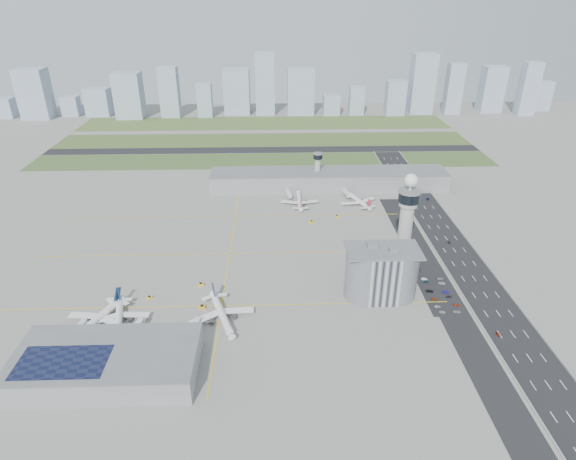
{
  "coord_description": "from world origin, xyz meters",
  "views": [
    {
      "loc": [
        -9.12,
        -255.81,
        162.92
      ],
      "look_at": [
        0.0,
        35.0,
        15.0
      ],
      "focal_mm": 30.0,
      "sensor_mm": 36.0,
      "label": 1
    }
  ],
  "objects_px": {
    "admin_building": "(381,273)",
    "car_hw_4": "(396,174)",
    "airplane_near_b": "(118,314)",
    "jet_bridge_near_2": "(190,338)",
    "airplane_far_b": "(358,198)",
    "airplane_near_a": "(95,316)",
    "car_lot_9": "(446,292)",
    "car_lot_3": "(430,291)",
    "control_tower": "(406,219)",
    "tug_2": "(202,307)",
    "airplane_near_c": "(222,311)",
    "tug_1": "(149,297)",
    "tug_3": "(201,284)",
    "car_lot_7": "(457,305)",
    "secondary_tower": "(318,167)",
    "airplane_far_a": "(299,198)",
    "car_lot_0": "(442,312)",
    "jet_bridge_near_1": "(131,339)",
    "tug_5": "(337,216)",
    "car_lot_2": "(435,299)",
    "tug_4": "(312,222)",
    "car_hw_0": "(498,334)",
    "car_lot_11": "(440,279)",
    "jet_bridge_near_0": "(71,340)",
    "car_lot_10": "(442,283)",
    "car_lot_1": "(438,307)",
    "car_lot_6": "(457,312)",
    "car_hw_1": "(449,242)",
    "tug_0": "(89,327)",
    "jet_bridge_far_1": "(344,191)",
    "car_hw_2": "(428,199)",
    "jet_bridge_far_0": "(287,192)",
    "car_lot_5": "(424,279)"
  },
  "relations": [
    {
      "from": "car_lot_2",
      "to": "tug_4",
      "type": "bearing_deg",
      "value": 25.03
    },
    {
      "from": "control_tower",
      "to": "airplane_near_b",
      "type": "xyz_separation_m",
      "value": [
        -165.92,
        -51.32,
        -29.65
      ]
    },
    {
      "from": "airplane_near_a",
      "to": "car_hw_0",
      "type": "bearing_deg",
      "value": 108.42
    },
    {
      "from": "airplane_near_b",
      "to": "tug_2",
      "type": "xyz_separation_m",
      "value": [
        43.11,
        11.54,
        -4.33
      ]
    },
    {
      "from": "airplane_near_b",
      "to": "car_lot_6",
      "type": "height_order",
      "value": "airplane_near_b"
    },
    {
      "from": "airplane_near_b",
      "to": "tug_3",
      "type": "height_order",
      "value": "airplane_near_b"
    },
    {
      "from": "secondary_tower",
      "to": "car_lot_7",
      "type": "bearing_deg",
      "value": -70.78
    },
    {
      "from": "airplane_near_a",
      "to": "car_lot_9",
      "type": "distance_m",
      "value": 198.92
    },
    {
      "from": "car_hw_1",
      "to": "tug_0",
      "type": "bearing_deg",
      "value": -157.14
    },
    {
      "from": "admin_building",
      "to": "car_hw_2",
      "type": "distance_m",
      "value": 157.6
    },
    {
      "from": "jet_bridge_near_1",
      "to": "car_hw_0",
      "type": "distance_m",
      "value": 189.97
    },
    {
      "from": "airplane_near_a",
      "to": "car_lot_9",
      "type": "xyz_separation_m",
      "value": [
        197.34,
        24.39,
        -5.32
      ]
    },
    {
      "from": "airplane_near_b",
      "to": "car_hw_2",
      "type": "bearing_deg",
      "value": 113.89
    },
    {
      "from": "secondary_tower",
      "to": "jet_bridge_far_0",
      "type": "xyz_separation_m",
      "value": [
        -28.0,
        -18.0,
        -15.95
      ]
    },
    {
      "from": "tug_2",
      "to": "car_hw_4",
      "type": "xyz_separation_m",
      "value": [
        159.93,
        210.33,
        -0.48
      ]
    },
    {
      "from": "car_lot_7",
      "to": "airplane_near_b",
      "type": "bearing_deg",
      "value": 100.75
    },
    {
      "from": "tug_5",
      "to": "admin_building",
      "type": "bearing_deg",
      "value": -88.22
    },
    {
      "from": "car_hw_4",
      "to": "car_lot_0",
      "type": "bearing_deg",
      "value": -91.35
    },
    {
      "from": "car_lot_3",
      "to": "control_tower",
      "type": "bearing_deg",
      "value": 27.11
    },
    {
      "from": "airplane_far_b",
      "to": "tug_2",
      "type": "distance_m",
      "value": 181.9
    },
    {
      "from": "control_tower",
      "to": "admin_building",
      "type": "relative_size",
      "value": 1.54
    },
    {
      "from": "car_lot_9",
      "to": "car_lot_10",
      "type": "distance_m",
      "value": 9.63
    },
    {
      "from": "car_lot_6",
      "to": "tug_1",
      "type": "bearing_deg",
      "value": 83.48
    },
    {
      "from": "car_lot_2",
      "to": "car_lot_10",
      "type": "height_order",
      "value": "car_lot_10"
    },
    {
      "from": "jet_bridge_near_2",
      "to": "car_lot_11",
      "type": "xyz_separation_m",
      "value": [
        146.49,
        54.59,
        -2.26
      ]
    },
    {
      "from": "airplane_far_b",
      "to": "admin_building",
      "type": "bearing_deg",
      "value": 154.89
    },
    {
      "from": "tug_3",
      "to": "car_lot_1",
      "type": "xyz_separation_m",
      "value": [
        137.46,
        -26.56,
        -0.43
      ]
    },
    {
      "from": "admin_building",
      "to": "car_hw_4",
      "type": "bearing_deg",
      "value": 74.1
    },
    {
      "from": "tug_2",
      "to": "car_lot_5",
      "type": "distance_m",
      "value": 136.72
    },
    {
      "from": "jet_bridge_far_1",
      "to": "tug_1",
      "type": "distance_m",
      "value": 204.24
    },
    {
      "from": "airplane_near_b",
      "to": "jet_bridge_near_2",
      "type": "relative_size",
      "value": 2.75
    },
    {
      "from": "jet_bridge_near_0",
      "to": "car_lot_2",
      "type": "height_order",
      "value": "jet_bridge_near_0"
    },
    {
      "from": "tug_2",
      "to": "car_hw_0",
      "type": "relative_size",
      "value": 1.04
    },
    {
      "from": "control_tower",
      "to": "tug_3",
      "type": "height_order",
      "value": "control_tower"
    },
    {
      "from": "car_lot_5",
      "to": "car_lot_9",
      "type": "bearing_deg",
      "value": -152.98
    },
    {
      "from": "airplane_near_c",
      "to": "tug_1",
      "type": "bearing_deg",
      "value": -135.18
    },
    {
      "from": "car_lot_10",
      "to": "car_hw_1",
      "type": "bearing_deg",
      "value": -25.01
    },
    {
      "from": "car_lot_0",
      "to": "jet_bridge_near_1",
      "type": "bearing_deg",
      "value": 104.24
    },
    {
      "from": "airplane_far_a",
      "to": "car_lot_11",
      "type": "xyz_separation_m",
      "value": [
        81.46,
        -118.99,
        -4.61
      ]
    },
    {
      "from": "car_hw_2",
      "to": "car_hw_0",
      "type": "bearing_deg",
      "value": -90.46
    },
    {
      "from": "airplane_near_b",
      "to": "airplane_far_a",
      "type": "distance_m",
      "value": 188.49
    },
    {
      "from": "admin_building",
      "to": "airplane_far_b",
      "type": "height_order",
      "value": "admin_building"
    },
    {
      "from": "jet_bridge_near_1",
      "to": "car_hw_4",
      "type": "relative_size",
      "value": 4.15
    },
    {
      "from": "airplane_near_c",
      "to": "airplane_far_a",
      "type": "height_order",
      "value": "airplane_near_c"
    },
    {
      "from": "tug_2",
      "to": "car_hw_1",
      "type": "bearing_deg",
      "value": 111.2
    },
    {
      "from": "control_tower",
      "to": "car_lot_10",
      "type": "relative_size",
      "value": 15.26
    },
    {
      "from": "admin_building",
      "to": "car_lot_9",
      "type": "bearing_deg",
      "value": 1.4
    },
    {
      "from": "control_tower",
      "to": "car_lot_7",
      "type": "relative_size",
      "value": 16.89
    },
    {
      "from": "secondary_tower",
      "to": "car_hw_4",
      "type": "xyz_separation_m",
      "value": [
        79.12,
        28.55,
        -18.23
      ]
    },
    {
      "from": "tug_5",
      "to": "car_lot_10",
      "type": "height_order",
      "value": "tug_5"
    }
  ]
}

